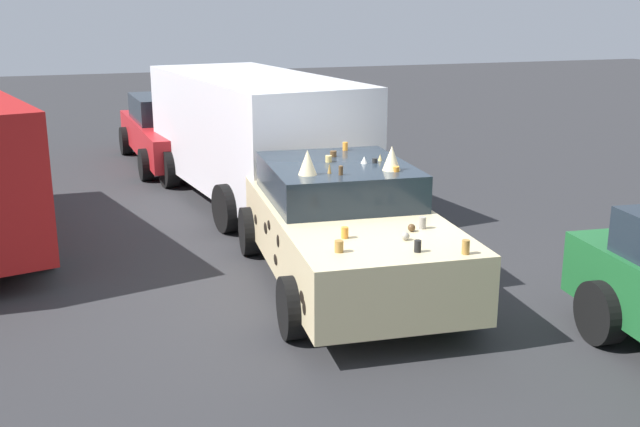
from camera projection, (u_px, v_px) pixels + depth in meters
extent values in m
plane|color=#2D2D30|center=(343.00, 283.00, 9.24)|extent=(60.00, 60.00, 0.00)
cube|color=beige|center=(344.00, 233.00, 9.07)|extent=(4.56, 2.17, 0.71)
cube|color=#1E2833|center=(337.00, 181.00, 9.20)|extent=(2.07, 1.81, 0.43)
cylinder|color=black|center=(462.00, 291.00, 8.09)|extent=(0.66, 0.27, 0.65)
cylinder|color=black|center=(293.00, 308.00, 7.66)|extent=(0.66, 0.27, 0.65)
cylinder|color=black|center=(380.00, 222.00, 10.65)|extent=(0.66, 0.27, 0.65)
cylinder|color=black|center=(250.00, 231.00, 10.22)|extent=(0.66, 0.27, 0.65)
ellipsoid|color=black|center=(275.00, 260.00, 8.53)|extent=(0.18, 0.04, 0.12)
ellipsoid|color=black|center=(394.00, 209.00, 9.98)|extent=(0.15, 0.03, 0.14)
ellipsoid|color=black|center=(399.00, 219.00, 9.85)|extent=(0.13, 0.03, 0.09)
ellipsoid|color=black|center=(302.00, 297.00, 7.27)|extent=(0.17, 0.03, 0.12)
ellipsoid|color=black|center=(304.00, 308.00, 7.20)|extent=(0.12, 0.03, 0.15)
ellipsoid|color=black|center=(256.00, 219.00, 9.76)|extent=(0.18, 0.03, 0.13)
ellipsoid|color=black|center=(269.00, 225.00, 8.81)|extent=(0.15, 0.03, 0.11)
ellipsoid|color=black|center=(265.00, 228.00, 9.06)|extent=(0.18, 0.04, 0.14)
ellipsoid|color=black|center=(423.00, 233.00, 9.05)|extent=(0.15, 0.03, 0.10)
ellipsoid|color=black|center=(278.00, 241.00, 8.31)|extent=(0.11, 0.03, 0.14)
cylinder|color=gray|center=(422.00, 223.00, 7.99)|extent=(0.11, 0.11, 0.13)
cylinder|color=black|center=(418.00, 246.00, 7.24)|extent=(0.09, 0.09, 0.12)
cylinder|color=#A87A38|center=(466.00, 247.00, 7.17)|extent=(0.10, 0.10, 0.14)
cylinder|color=#A87A38|center=(339.00, 246.00, 7.23)|extent=(0.12, 0.12, 0.11)
cylinder|color=orange|center=(345.00, 233.00, 7.66)|extent=(0.09, 0.09, 0.12)
sphere|color=#51381E|center=(412.00, 228.00, 7.89)|extent=(0.08, 0.08, 0.08)
sphere|color=gray|center=(406.00, 236.00, 7.61)|extent=(0.08, 0.08, 0.08)
cone|color=tan|center=(380.00, 157.00, 9.27)|extent=(0.07, 0.07, 0.08)
cone|color=#A87A38|center=(329.00, 168.00, 8.58)|extent=(0.06, 0.06, 0.12)
cylinder|color=orange|center=(345.00, 146.00, 9.91)|extent=(0.10, 0.10, 0.11)
cone|color=silver|center=(364.00, 160.00, 9.12)|extent=(0.10, 0.10, 0.09)
cylinder|color=orange|center=(396.00, 169.00, 8.68)|extent=(0.11, 0.11, 0.06)
cylinder|color=tan|center=(329.00, 159.00, 9.19)|extent=(0.08, 0.08, 0.08)
cylinder|color=black|center=(375.00, 161.00, 9.14)|extent=(0.09, 0.09, 0.06)
cylinder|color=#51381E|center=(341.00, 170.00, 8.50)|extent=(0.07, 0.07, 0.10)
cylinder|color=#51381E|center=(333.00, 154.00, 9.51)|extent=(0.11, 0.11, 0.07)
cone|color=beige|center=(392.00, 158.00, 8.72)|extent=(0.21, 0.21, 0.28)
cone|color=beige|center=(308.00, 162.00, 8.49)|extent=(0.21, 0.21, 0.28)
cube|color=silver|center=(253.00, 130.00, 12.79)|extent=(5.48, 2.70, 1.82)
cube|color=#1E2833|center=(299.00, 123.00, 11.11)|extent=(0.35, 1.80, 0.65)
cylinder|color=black|center=(352.00, 193.00, 12.11)|extent=(0.74, 0.33, 0.72)
cylinder|color=black|center=(227.00, 208.00, 11.21)|extent=(0.74, 0.33, 0.72)
cylinder|color=black|center=(274.00, 158.00, 14.83)|extent=(0.74, 0.33, 0.72)
cylinder|color=black|center=(169.00, 168.00, 13.94)|extent=(0.74, 0.33, 0.72)
cylinder|color=black|center=(41.00, 240.00, 9.71)|extent=(0.76, 0.40, 0.72)
cube|color=red|center=(176.00, 137.00, 15.96)|extent=(4.55, 1.88, 0.61)
cube|color=#1E2833|center=(172.00, 108.00, 16.11)|extent=(1.91, 1.63, 0.51)
cylinder|color=black|center=(234.00, 158.00, 15.09)|extent=(0.62, 0.25, 0.61)
cylinder|color=black|center=(146.00, 165.00, 14.48)|extent=(0.62, 0.25, 0.61)
cylinder|color=black|center=(202.00, 136.00, 17.58)|extent=(0.62, 0.25, 0.61)
cylinder|color=black|center=(126.00, 141.00, 16.97)|extent=(0.62, 0.25, 0.61)
cylinder|color=black|center=(601.00, 313.00, 7.54)|extent=(0.66, 0.29, 0.64)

